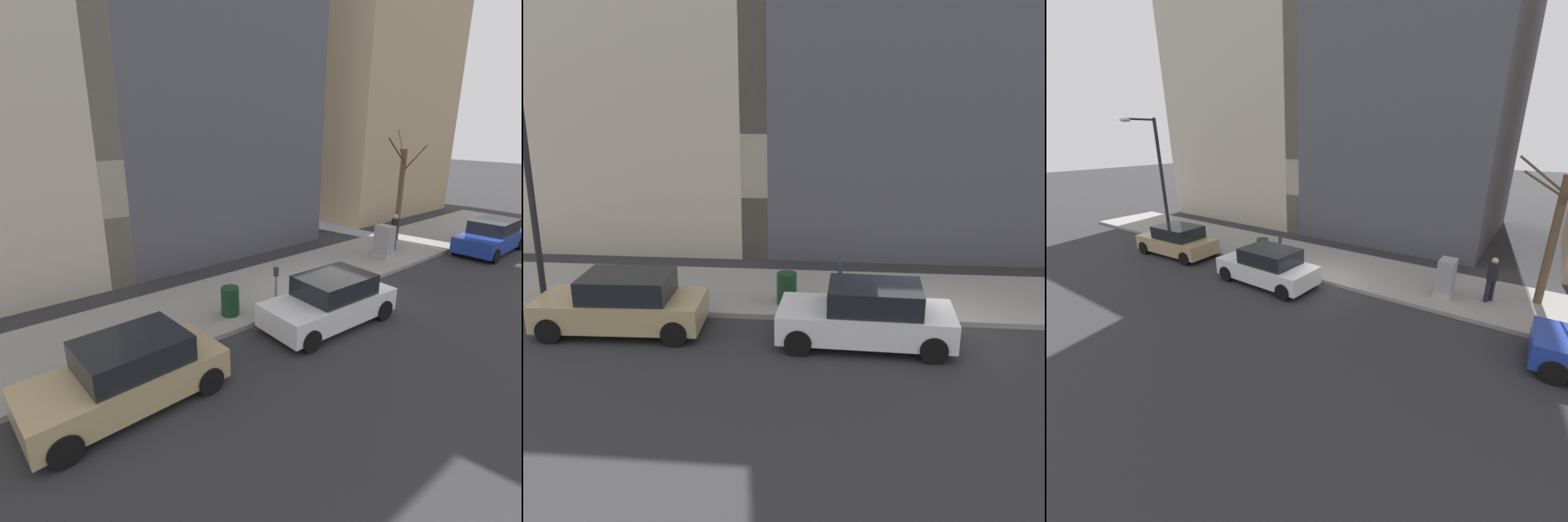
% 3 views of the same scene
% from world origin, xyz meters
% --- Properties ---
extents(ground_plane, '(120.00, 120.00, 0.00)m').
position_xyz_m(ground_plane, '(0.00, 0.00, 0.00)').
color(ground_plane, '#2B2B2D').
extents(sidewalk, '(4.00, 36.00, 0.15)m').
position_xyz_m(sidewalk, '(2.00, 0.00, 0.07)').
color(sidewalk, gray).
rests_on(sidewalk, ground).
extents(parked_car_white, '(2.05, 4.26, 1.52)m').
position_xyz_m(parked_car_white, '(-1.24, 1.62, 0.74)').
color(parked_car_white, white).
rests_on(parked_car_white, ground).
extents(parked_car_tan, '(2.07, 4.27, 1.52)m').
position_xyz_m(parked_car_tan, '(-1.03, 7.80, 0.74)').
color(parked_car_tan, tan).
rests_on(parked_car_tan, ground).
extents(parking_meter, '(0.14, 0.10, 1.35)m').
position_xyz_m(parking_meter, '(0.45, 2.31, 0.98)').
color(parking_meter, slate).
rests_on(parking_meter, sidewalk).
extents(utility_box, '(0.83, 0.61, 1.43)m').
position_xyz_m(utility_box, '(1.30, -4.77, 0.85)').
color(utility_box, '#A8A399').
rests_on(utility_box, sidewalk).
extents(streetlamp, '(1.97, 0.32, 6.50)m').
position_xyz_m(streetlamp, '(0.28, 10.78, 4.02)').
color(streetlamp, black).
rests_on(streetlamp, sidewalk).
extents(bare_tree, '(1.72, 1.84, 5.38)m').
position_xyz_m(bare_tree, '(2.59, -7.67, 2.61)').
color(bare_tree, brown).
rests_on(bare_tree, sidewalk).
extents(trash_bin, '(0.56, 0.56, 0.90)m').
position_xyz_m(trash_bin, '(0.90, 3.79, 0.60)').
color(trash_bin, '#14381E').
rests_on(trash_bin, sidewalk).
extents(pedestrian_near_meter, '(0.36, 0.36, 1.66)m').
position_xyz_m(pedestrian_near_meter, '(1.75, -6.21, 1.09)').
color(pedestrian_near_meter, '#1E1E2D').
rests_on(pedestrian_near_meter, sidewalk).
extents(office_tower_right, '(11.75, 11.75, 16.10)m').
position_xyz_m(office_tower_right, '(11.37, 10.76, 8.05)').
color(office_tower_right, '#BCB29E').
rests_on(office_tower_right, ground).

